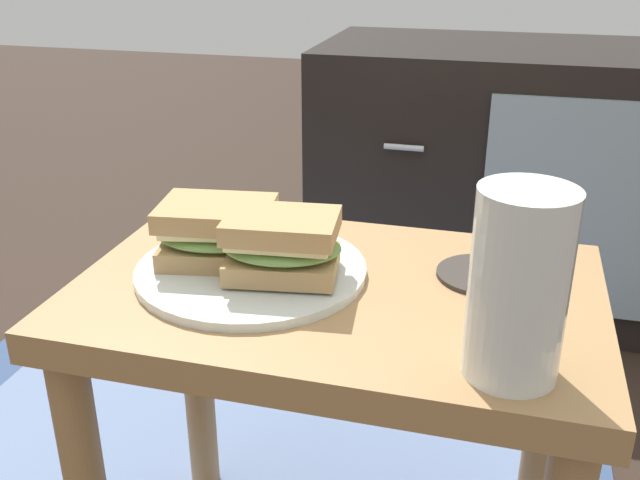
% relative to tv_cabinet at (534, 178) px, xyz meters
% --- Properties ---
extents(side_table, '(0.56, 0.36, 0.46)m').
position_rel_tv_cabinet_xyz_m(side_table, '(-0.23, -0.95, 0.08)').
color(side_table, '#A37A4C').
rests_on(side_table, ground).
extents(tv_cabinet, '(0.96, 0.46, 0.58)m').
position_rel_tv_cabinet_xyz_m(tv_cabinet, '(0.00, 0.00, 0.00)').
color(tv_cabinet, black).
rests_on(tv_cabinet, ground).
extents(area_rug, '(1.21, 0.74, 0.01)m').
position_rel_tv_cabinet_xyz_m(area_rug, '(-0.45, -0.62, -0.29)').
color(area_rug, '#384C72').
rests_on(area_rug, ground).
extents(plate, '(0.25, 0.25, 0.01)m').
position_rel_tv_cabinet_xyz_m(plate, '(-0.32, -0.95, 0.17)').
color(plate, silver).
rests_on(plate, side_table).
extents(sandwich_front, '(0.15, 0.12, 0.07)m').
position_rel_tv_cabinet_xyz_m(sandwich_front, '(-0.37, -0.94, 0.21)').
color(sandwich_front, tan).
rests_on(sandwich_front, plate).
extents(sandwich_back, '(0.14, 0.11, 0.07)m').
position_rel_tv_cabinet_xyz_m(sandwich_back, '(-0.28, -0.96, 0.22)').
color(sandwich_back, tan).
rests_on(sandwich_back, plate).
extents(beer_glass, '(0.08, 0.08, 0.17)m').
position_rel_tv_cabinet_xyz_m(beer_glass, '(-0.04, -1.07, 0.25)').
color(beer_glass, silver).
rests_on(beer_glass, side_table).
extents(coaster, '(0.10, 0.10, 0.01)m').
position_rel_tv_cabinet_xyz_m(coaster, '(-0.08, -0.89, 0.17)').
color(coaster, '#332D28').
rests_on(coaster, side_table).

